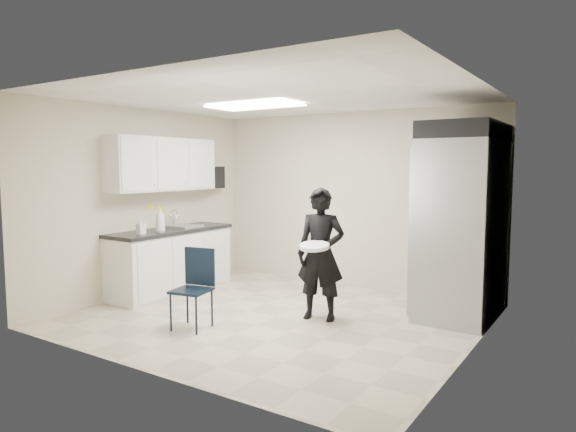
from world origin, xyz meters
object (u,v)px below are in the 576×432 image
Objects in this scene: commercial_fridge at (462,229)px; man_tuxedo at (321,254)px; folding_chair at (191,291)px; lower_counter at (171,262)px.

commercial_fridge reaches higher than man_tuxedo.
man_tuxedo is (1.01, 1.10, 0.35)m from folding_chair.
folding_chair is (1.43, -1.09, -0.00)m from lower_counter.
man_tuxedo reaches higher than lower_counter.
lower_counter is at bearing 131.92° from folding_chair.
lower_counter is 1.79m from folding_chair.
man_tuxedo reaches higher than folding_chair.
commercial_fridge reaches higher than folding_chair.
folding_chair is 1.54m from man_tuxedo.
man_tuxedo is at bearing -141.52° from commercial_fridge.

